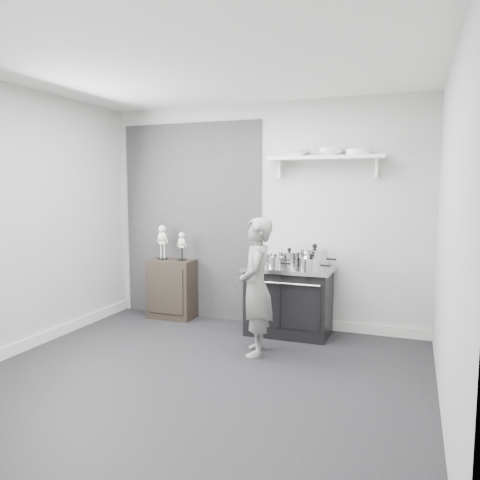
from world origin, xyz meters
name	(u,v)px	position (x,y,z in m)	size (l,w,h in m)	color
ground	(199,376)	(0.00, 0.00, 0.00)	(4.00, 4.00, 0.00)	black
room_shell	(196,193)	(-0.09, 0.15, 1.64)	(4.02, 3.62, 2.71)	#B4B4B1
wall_shelf	(326,159)	(0.80, 1.68, 2.01)	(1.30, 0.26, 0.24)	white
stove	(289,300)	(0.44, 1.48, 0.40)	(0.98, 0.62, 0.79)	black
side_cabinet	(172,289)	(-1.15, 1.61, 0.38)	(0.59, 0.34, 0.76)	black
child	(256,287)	(0.30, 0.72, 0.70)	(0.51, 0.33, 1.39)	slate
pot_front_left	(262,260)	(0.14, 1.40, 0.86)	(0.33, 0.24, 0.19)	silver
pot_back_left	(289,258)	(0.42, 1.57, 0.87)	(0.35, 0.26, 0.20)	silver
pot_back_right	(314,258)	(0.71, 1.56, 0.89)	(0.41, 0.32, 0.26)	silver
pot_front_right	(311,264)	(0.73, 1.29, 0.86)	(0.34, 0.26, 0.19)	silver
pot_front_center	(275,262)	(0.32, 1.32, 0.85)	(0.26, 0.17, 0.16)	silver
skeleton_full	(162,240)	(-1.28, 1.61, 1.02)	(0.14, 0.09, 0.51)	beige
skeleton_torso	(182,244)	(-1.00, 1.61, 0.97)	(0.12, 0.07, 0.41)	beige
bowl_large	(296,153)	(0.46, 1.67, 2.07)	(0.28, 0.28, 0.07)	white
bowl_small	(331,152)	(0.86, 1.67, 2.08)	(0.27, 0.27, 0.08)	white
plate_stack	(359,152)	(1.16, 1.67, 2.07)	(0.27, 0.27, 0.06)	white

